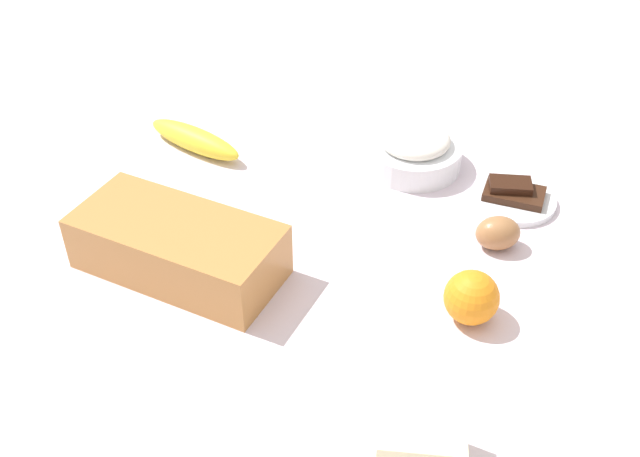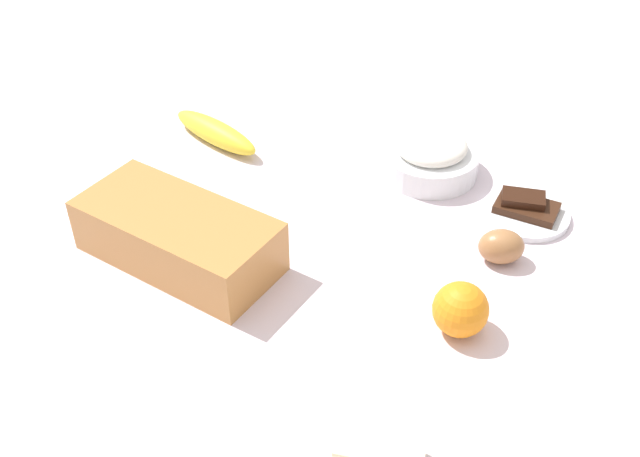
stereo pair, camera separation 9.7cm
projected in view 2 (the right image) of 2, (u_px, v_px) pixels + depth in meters
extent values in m
cube|color=silver|center=(320.00, 256.00, 1.09)|extent=(2.40, 2.40, 0.02)
cube|color=#B77A3D|center=(178.00, 236.00, 1.04)|extent=(0.29, 0.16, 0.08)
cube|color=black|center=(178.00, 234.00, 1.04)|extent=(0.28, 0.15, 0.07)
cylinder|color=white|center=(430.00, 162.00, 1.22)|extent=(0.15, 0.15, 0.04)
torus|color=white|center=(431.00, 153.00, 1.21)|extent=(0.15, 0.15, 0.01)
ellipsoid|color=white|center=(431.00, 146.00, 1.20)|extent=(0.11, 0.11, 0.04)
ellipsoid|color=yellow|center=(215.00, 132.00, 1.29)|extent=(0.19, 0.09, 0.04)
sphere|color=orange|center=(460.00, 309.00, 0.94)|extent=(0.07, 0.07, 0.07)
cube|color=#F4EDB2|center=(381.00, 453.00, 0.78)|extent=(0.10, 0.08, 0.06)
ellipsoid|color=#9F6B40|center=(501.00, 247.00, 1.05)|extent=(0.08, 0.07, 0.05)
cylinder|color=white|center=(525.00, 214.00, 1.14)|extent=(0.13, 0.13, 0.01)
cube|color=#381E11|center=(527.00, 208.00, 1.13)|extent=(0.09, 0.06, 0.01)
cube|color=black|center=(523.00, 198.00, 1.13)|extent=(0.07, 0.05, 0.01)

